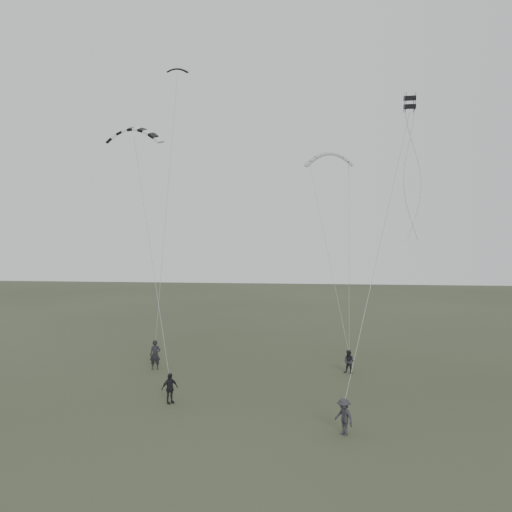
# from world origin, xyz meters

# --- Properties ---
(ground) EXTENTS (140.00, 140.00, 0.00)m
(ground) POSITION_xyz_m (0.00, 0.00, 0.00)
(ground) COLOR #313723
(ground) RESTS_ON ground
(flyer_left) EXTENTS (0.73, 0.52, 1.90)m
(flyer_left) POSITION_xyz_m (-5.48, 7.04, 0.95)
(flyer_left) COLOR black
(flyer_left) RESTS_ON ground
(flyer_right) EXTENTS (0.88, 0.80, 1.48)m
(flyer_right) POSITION_xyz_m (7.02, 7.37, 0.74)
(flyer_right) COLOR black
(flyer_right) RESTS_ON ground
(flyer_center) EXTENTS (0.92, 0.92, 1.57)m
(flyer_center) POSITION_xyz_m (-2.64, 0.58, 0.78)
(flyer_center) COLOR black
(flyer_center) RESTS_ON ground
(flyer_far) EXTENTS (1.11, 1.16, 1.58)m
(flyer_far) POSITION_xyz_m (6.05, -2.62, 0.79)
(flyer_far) COLOR #29292E
(flyer_far) RESTS_ON ground
(kite_dark_small) EXTENTS (1.57, 0.84, 0.63)m
(kite_dark_small) POSITION_xyz_m (-4.83, 10.48, 20.49)
(kite_dark_small) COLOR black
(kite_dark_small) RESTS_ON flyer_left
(kite_pale_large) EXTENTS (3.87, 1.57, 1.76)m
(kite_pale_large) POSITION_xyz_m (6.00, 15.66, 15.22)
(kite_pale_large) COLOR #A8AAAE
(kite_pale_large) RESTS_ON flyer_right
(kite_striped) EXTENTS (3.32, 1.41, 1.45)m
(kite_striped) POSITION_xyz_m (-5.64, 3.89, 14.87)
(kite_striped) COLOR black
(kite_striped) RESTS_ON flyer_center
(kite_box) EXTENTS (0.58, 0.71, 0.79)m
(kite_box) POSITION_xyz_m (9.81, 3.31, 15.79)
(kite_box) COLOR black
(kite_box) RESTS_ON flyer_far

